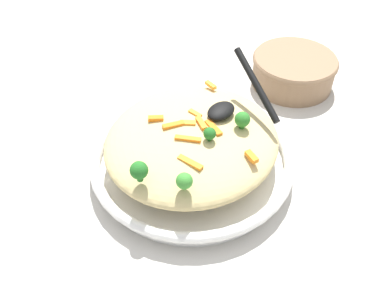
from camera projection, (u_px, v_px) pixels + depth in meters
ground_plane at (192, 169)px, 0.78m from camera, size 2.40×2.40×0.00m
serving_bowl at (192, 160)px, 0.76m from camera, size 0.36×0.36×0.04m
pasta_mound at (192, 140)px, 0.73m from camera, size 0.31×0.29×0.06m
carrot_piece_0 at (201, 123)px, 0.70m from camera, size 0.02×0.03×0.01m
carrot_piece_1 at (188, 139)px, 0.68m from camera, size 0.03×0.04×0.01m
carrot_piece_2 at (195, 114)px, 0.73m from camera, size 0.01×0.03×0.01m
carrot_piece_3 at (173, 125)px, 0.70m from camera, size 0.04×0.03×0.01m
carrot_piece_4 at (211, 85)px, 0.79m from camera, size 0.01×0.03×0.01m
carrot_piece_5 at (190, 163)px, 0.65m from camera, size 0.01×0.04×0.01m
carrot_piece_6 at (252, 157)px, 0.66m from camera, size 0.02×0.03×0.01m
carrot_piece_7 at (213, 128)px, 0.70m from camera, size 0.02×0.04×0.01m
carrot_piece_8 at (156, 119)px, 0.72m from camera, size 0.03×0.03×0.01m
carrot_piece_9 at (188, 123)px, 0.71m from camera, size 0.02×0.03×0.01m
broccoli_floret_0 at (242, 120)px, 0.70m from camera, size 0.03×0.03×0.03m
broccoli_floret_1 at (210, 134)px, 0.67m from camera, size 0.02×0.02×0.03m
broccoli_floret_2 at (139, 171)px, 0.61m from camera, size 0.03×0.03×0.03m
broccoli_floret_3 at (184, 181)px, 0.61m from camera, size 0.03×0.03×0.03m
serving_spoon at (233, 102)px, 0.72m from camera, size 0.12×0.14×0.08m
companion_bowl at (294, 69)px, 0.94m from camera, size 0.19×0.19×0.07m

